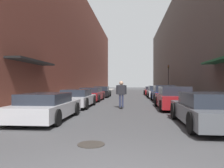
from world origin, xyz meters
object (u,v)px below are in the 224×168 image
at_px(parked_car_left_0, 47,107).
at_px(parked_car_right_3, 156,92).
at_px(parked_car_left_2, 92,94).
at_px(traffic_light, 168,76).
at_px(parked_car_right_2, 163,94).
at_px(skateboarder, 121,91).
at_px(parked_car_right_0, 205,110).
at_px(manhole_cover, 91,144).
at_px(parked_car_right_4, 152,91).
at_px(parked_car_right_1, 173,98).
at_px(parked_car_left_1, 77,98).
at_px(parked_car_left_3, 102,92).

relative_size(parked_car_left_0, parked_car_right_3, 1.12).
bearing_deg(parked_car_left_2, parked_car_left_0, -90.22).
relative_size(parked_car_left_2, traffic_light, 1.16).
distance_m(parked_car_right_2, skateboarder, 6.38).
bearing_deg(parked_car_right_0, parked_car_right_3, 90.26).
xyz_separation_m(skateboarder, manhole_cover, (-0.37, -8.24, -1.05)).
distance_m(parked_car_left_0, parked_car_right_4, 21.54).
height_order(parked_car_left_2, parked_car_right_0, parked_car_right_0).
xyz_separation_m(parked_car_right_4, traffic_light, (2.25, 0.22, 1.94)).
relative_size(parked_car_left_2, parked_car_right_1, 1.00).
relative_size(parked_car_left_0, parked_car_right_4, 1.01).
distance_m(parked_car_right_1, parked_car_right_4, 15.99).
bearing_deg(parked_car_right_1, parked_car_right_0, -88.33).
distance_m(parked_car_left_1, skateboarder, 2.98).
distance_m(parked_car_left_2, traffic_light, 13.71).
distance_m(parked_car_left_3, parked_car_right_2, 8.37).
relative_size(parked_car_right_2, skateboarder, 2.49).
bearing_deg(parked_car_right_1, parked_car_left_3, 118.21).
height_order(parked_car_left_3, traffic_light, traffic_light).
distance_m(parked_car_right_4, skateboarder, 16.26).
bearing_deg(traffic_light, manhole_cover, -103.61).
bearing_deg(parked_car_right_3, manhole_cover, -101.19).
relative_size(parked_car_left_2, parked_car_left_3, 1.13).
bearing_deg(skateboarder, manhole_cover, -92.57).
bearing_deg(parked_car_right_3, parked_car_right_0, -89.74).
relative_size(skateboarder, traffic_light, 0.44).
bearing_deg(parked_car_right_0, parked_car_left_1, 137.21).
bearing_deg(parked_car_right_4, manhole_cover, -98.61).
height_order(parked_car_left_0, parked_car_right_2, parked_car_right_2).
relative_size(parked_car_left_0, traffic_light, 1.15).
bearing_deg(parked_car_right_3, parked_car_left_1, -121.98).
relative_size(skateboarder, manhole_cover, 2.46).
bearing_deg(parked_car_left_1, parked_car_right_3, 58.02).
relative_size(parked_car_right_3, manhole_cover, 5.75).
bearing_deg(parked_car_right_3, parked_car_right_4, 90.07).
height_order(parked_car_left_1, parked_car_left_3, parked_car_left_3).
bearing_deg(parked_car_left_3, parked_car_left_0, -90.74).
xyz_separation_m(parked_car_left_0, parked_car_left_3, (0.20, 15.78, 0.02)).
relative_size(parked_car_left_0, parked_car_right_0, 0.96).
height_order(parked_car_right_2, parked_car_right_4, parked_car_right_2).
distance_m(parked_car_left_1, parked_car_right_0, 8.56).
height_order(parked_car_right_1, traffic_light, traffic_light).
bearing_deg(parked_car_left_1, parked_car_right_1, -3.86).
height_order(skateboarder, manhole_cover, skateboarder).
bearing_deg(skateboarder, parked_car_left_1, 173.44).
bearing_deg(parked_car_right_1, manhole_cover, -113.67).
bearing_deg(parked_car_right_2, manhole_cover, -105.30).
bearing_deg(traffic_light, parked_car_right_2, -101.44).
bearing_deg(parked_car_left_1, parked_car_left_0, -90.73).
relative_size(parked_car_left_0, parked_car_left_2, 0.99).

